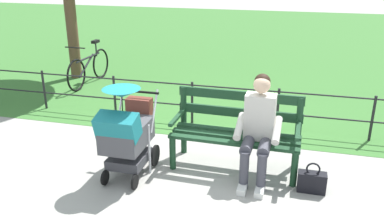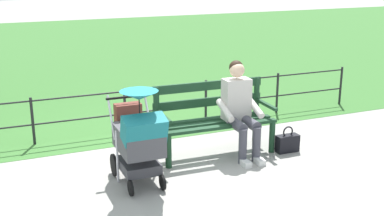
{
  "view_description": "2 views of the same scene",
  "coord_description": "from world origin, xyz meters",
  "px_view_note": "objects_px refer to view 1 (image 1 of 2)",
  "views": [
    {
      "loc": [
        -1.53,
        4.53,
        2.53
      ],
      "look_at": [
        -0.35,
        0.02,
        0.79
      ],
      "focal_mm": 37.62,
      "sensor_mm": 36.0,
      "label": 1
    },
    {
      "loc": [
        1.85,
        5.71,
        2.54
      ],
      "look_at": [
        -0.45,
        0.21,
        0.77
      ],
      "focal_mm": 46.46,
      "sensor_mm": 36.0,
      "label": 2
    }
  ],
  "objects_px": {
    "park_bench": "(237,128)",
    "stroller": "(127,131)",
    "person_on_bench": "(258,126)",
    "bicycle": "(89,67)",
    "handbag": "(312,182)"
  },
  "relations": [
    {
      "from": "person_on_bench",
      "to": "bicycle",
      "type": "height_order",
      "value": "person_on_bench"
    },
    {
      "from": "person_on_bench",
      "to": "handbag",
      "type": "relative_size",
      "value": 3.45
    },
    {
      "from": "park_bench",
      "to": "stroller",
      "type": "distance_m",
      "value": 1.37
    },
    {
      "from": "person_on_bench",
      "to": "bicycle",
      "type": "distance_m",
      "value": 4.89
    },
    {
      "from": "stroller",
      "to": "bicycle",
      "type": "distance_m",
      "value": 4.11
    },
    {
      "from": "bicycle",
      "to": "person_on_bench",
      "type": "bearing_deg",
      "value": 141.88
    },
    {
      "from": "park_bench",
      "to": "stroller",
      "type": "bearing_deg",
      "value": 25.82
    },
    {
      "from": "person_on_bench",
      "to": "bicycle",
      "type": "relative_size",
      "value": 0.77
    },
    {
      "from": "handbag",
      "to": "bicycle",
      "type": "xyz_separation_m",
      "value": [
        4.5,
        -3.2,
        0.24
      ]
    },
    {
      "from": "park_bench",
      "to": "stroller",
      "type": "xyz_separation_m",
      "value": [
        1.23,
        0.6,
        0.07
      ]
    },
    {
      "from": "park_bench",
      "to": "stroller",
      "type": "relative_size",
      "value": 1.4
    },
    {
      "from": "person_on_bench",
      "to": "bicycle",
      "type": "bearing_deg",
      "value": -38.12
    },
    {
      "from": "handbag",
      "to": "bicycle",
      "type": "distance_m",
      "value": 5.53
    },
    {
      "from": "handbag",
      "to": "park_bench",
      "type": "bearing_deg",
      "value": -23.39
    },
    {
      "from": "stroller",
      "to": "handbag",
      "type": "height_order",
      "value": "stroller"
    }
  ]
}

